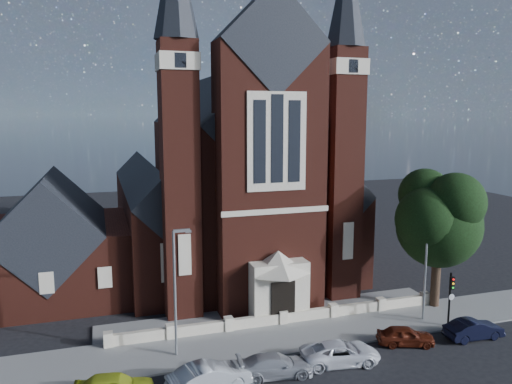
{
  "coord_description": "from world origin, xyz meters",
  "views": [
    {
      "loc": [
        -12.13,
        -25.21,
        14.89
      ],
      "look_at": [
        -0.25,
        12.0,
        8.82
      ],
      "focal_mm": 35.0,
      "sensor_mm": 36.0,
      "label": 1
    }
  ],
  "objects_px": {
    "car_dark_red": "(405,336)",
    "car_navy": "(474,329)",
    "car_silver_a": "(209,377)",
    "car_silver_b": "(275,365)",
    "parish_hall": "(53,248)",
    "street_tree": "(443,220)",
    "traffic_signal": "(451,293)",
    "street_lamp_right": "(427,260)",
    "car_white_suv": "(340,353)",
    "church": "(225,182)",
    "street_lamp_left": "(176,286)"
  },
  "relations": [
    {
      "from": "church",
      "to": "parish_hall",
      "type": "bearing_deg",
      "value": -162.84
    },
    {
      "from": "car_silver_a",
      "to": "car_dark_red",
      "type": "xyz_separation_m",
      "value": [
        13.38,
        1.44,
        -0.14
      ]
    },
    {
      "from": "parish_hall",
      "to": "traffic_signal",
      "type": "distance_m",
      "value": 31.2
    },
    {
      "from": "car_silver_b",
      "to": "car_dark_red",
      "type": "distance_m",
      "value": 9.51
    },
    {
      "from": "street_lamp_right",
      "to": "car_white_suv",
      "type": "relative_size",
      "value": 1.68
    },
    {
      "from": "church",
      "to": "street_lamp_left",
      "type": "distance_m",
      "value": 20.84
    },
    {
      "from": "church",
      "to": "parish_hall",
      "type": "relative_size",
      "value": 2.86
    },
    {
      "from": "parish_hall",
      "to": "car_silver_b",
      "type": "relative_size",
      "value": 2.75
    },
    {
      "from": "parish_hall",
      "to": "traffic_signal",
      "type": "relative_size",
      "value": 3.05
    },
    {
      "from": "car_white_suv",
      "to": "car_dark_red",
      "type": "relative_size",
      "value": 1.31
    },
    {
      "from": "traffic_signal",
      "to": "car_white_suv",
      "type": "relative_size",
      "value": 0.83
    },
    {
      "from": "car_silver_a",
      "to": "traffic_signal",
      "type": "bearing_deg",
      "value": -92.59
    },
    {
      "from": "street_lamp_right",
      "to": "car_dark_red",
      "type": "distance_m",
      "value": 6.12
    },
    {
      "from": "traffic_signal",
      "to": "car_silver_a",
      "type": "relative_size",
      "value": 0.86
    },
    {
      "from": "church",
      "to": "traffic_signal",
      "type": "bearing_deg",
      "value": -61.8
    },
    {
      "from": "car_silver_a",
      "to": "car_silver_b",
      "type": "xyz_separation_m",
      "value": [
        3.93,
        0.34,
        -0.12
      ]
    },
    {
      "from": "car_silver_b",
      "to": "street_lamp_left",
      "type": "bearing_deg",
      "value": 57.62
    },
    {
      "from": "traffic_signal",
      "to": "car_navy",
      "type": "distance_m",
      "value": 2.79
    },
    {
      "from": "street_lamp_right",
      "to": "car_silver_b",
      "type": "distance_m",
      "value": 14.21
    },
    {
      "from": "street_lamp_right",
      "to": "traffic_signal",
      "type": "relative_size",
      "value": 2.02
    },
    {
      "from": "street_tree",
      "to": "car_silver_a",
      "type": "relative_size",
      "value": 2.31
    },
    {
      "from": "traffic_signal",
      "to": "car_dark_red",
      "type": "bearing_deg",
      "value": -162.94
    },
    {
      "from": "car_dark_red",
      "to": "car_navy",
      "type": "height_order",
      "value": "car_navy"
    },
    {
      "from": "parish_hall",
      "to": "street_tree",
      "type": "height_order",
      "value": "street_tree"
    },
    {
      "from": "street_tree",
      "to": "car_silver_b",
      "type": "xyz_separation_m",
      "value": [
        -15.54,
        -5.77,
        -6.31
      ]
    },
    {
      "from": "church",
      "to": "car_dark_red",
      "type": "relative_size",
      "value": 9.5
    },
    {
      "from": "church",
      "to": "street_lamp_left",
      "type": "bearing_deg",
      "value": -112.66
    },
    {
      "from": "street_lamp_left",
      "to": "car_silver_a",
      "type": "xyz_separation_m",
      "value": [
        1.03,
        -4.4,
        -3.83
      ]
    },
    {
      "from": "car_silver_a",
      "to": "car_silver_b",
      "type": "height_order",
      "value": "car_silver_a"
    },
    {
      "from": "street_lamp_right",
      "to": "car_navy",
      "type": "xyz_separation_m",
      "value": [
        1.3,
        -3.56,
        -3.94
      ]
    },
    {
      "from": "car_white_suv",
      "to": "car_dark_red",
      "type": "height_order",
      "value": "car_white_suv"
    },
    {
      "from": "car_silver_a",
      "to": "street_tree",
      "type": "bearing_deg",
      "value": -84.16
    },
    {
      "from": "car_navy",
      "to": "traffic_signal",
      "type": "bearing_deg",
      "value": 12.55
    },
    {
      "from": "traffic_signal",
      "to": "car_silver_a",
      "type": "xyz_separation_m",
      "value": [
        -17.88,
        -2.82,
        -1.82
      ]
    },
    {
      "from": "car_silver_b",
      "to": "car_navy",
      "type": "distance_m",
      "value": 14.34
    },
    {
      "from": "street_tree",
      "to": "car_white_suv",
      "type": "bearing_deg",
      "value": -153.7
    },
    {
      "from": "car_silver_a",
      "to": "car_silver_b",
      "type": "relative_size",
      "value": 1.04
    },
    {
      "from": "parish_hall",
      "to": "car_silver_a",
      "type": "height_order",
      "value": "parish_hall"
    },
    {
      "from": "street_lamp_right",
      "to": "car_silver_b",
      "type": "bearing_deg",
      "value": -162.69
    },
    {
      "from": "street_lamp_left",
      "to": "car_navy",
      "type": "bearing_deg",
      "value": -10.44
    },
    {
      "from": "parish_hall",
      "to": "traffic_signal",
      "type": "xyz_separation_m",
      "value": [
        27.0,
        -15.57,
        -1.43
      ]
    },
    {
      "from": "street_lamp_right",
      "to": "car_navy",
      "type": "bearing_deg",
      "value": -69.91
    },
    {
      "from": "church",
      "to": "car_navy",
      "type": "relative_size",
      "value": 8.67
    },
    {
      "from": "car_silver_b",
      "to": "street_lamp_right",
      "type": "bearing_deg",
      "value": -65.78
    },
    {
      "from": "car_dark_red",
      "to": "street_tree",
      "type": "bearing_deg",
      "value": -33.41
    },
    {
      "from": "church",
      "to": "car_dark_red",
      "type": "height_order",
      "value": "church"
    },
    {
      "from": "street_tree",
      "to": "traffic_signal",
      "type": "xyz_separation_m",
      "value": [
        -1.6,
        -3.28,
        -4.38
      ]
    },
    {
      "from": "parish_hall",
      "to": "street_lamp_left",
      "type": "height_order",
      "value": "parish_hall"
    },
    {
      "from": "parish_hall",
      "to": "car_white_suv",
      "type": "distance_m",
      "value": 25.1
    },
    {
      "from": "street_tree",
      "to": "car_white_suv",
      "type": "relative_size",
      "value": 2.22
    }
  ]
}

